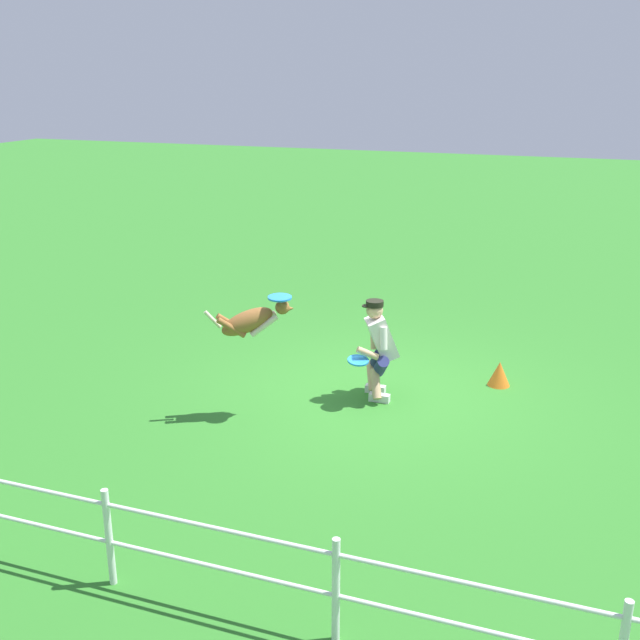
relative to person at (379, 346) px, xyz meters
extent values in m
plane|color=#307B28|center=(0.06, -0.04, -0.70)|extent=(60.00, 60.00, 0.00)
cube|color=silver|center=(0.07, -0.12, -0.65)|extent=(0.26, 0.10, 0.10)
cylinder|color=tan|center=(0.11, -0.10, -0.46)|extent=(0.24, 0.32, 0.37)
cylinder|color=navy|center=(0.05, -0.11, -0.23)|extent=(0.32, 0.43, 0.37)
cube|color=silver|center=(-0.06, 0.13, -0.65)|extent=(0.26, 0.10, 0.10)
cylinder|color=tan|center=(-0.02, 0.15, -0.46)|extent=(0.24, 0.32, 0.37)
cylinder|color=navy|center=(-0.06, 0.10, -0.23)|extent=(0.32, 0.43, 0.37)
cube|color=silver|center=(-0.03, -0.02, 0.11)|extent=(0.52, 0.49, 0.58)
cylinder|color=silver|center=(0.08, -0.19, 0.17)|extent=(0.14, 0.16, 0.29)
cylinder|color=silver|center=(-0.11, 0.17, 0.17)|extent=(0.14, 0.16, 0.29)
cylinder|color=tan|center=(0.06, 0.28, -0.01)|extent=(0.29, 0.20, 0.19)
cylinder|color=tan|center=(0.12, -0.19, 0.01)|extent=(0.14, 0.17, 0.27)
sphere|color=tan|center=(0.06, 0.03, 0.47)|extent=(0.21, 0.21, 0.21)
cylinder|color=black|center=(0.06, 0.03, 0.56)|extent=(0.22, 0.22, 0.07)
cylinder|color=black|center=(0.15, 0.07, 0.53)|extent=(0.12, 0.12, 0.02)
ellipsoid|color=#905C2E|center=(1.32, 1.03, 0.50)|extent=(0.72, 0.56, 0.46)
ellipsoid|color=beige|center=(1.17, 0.94, 0.47)|extent=(0.13, 0.18, 0.15)
sphere|color=#905C2E|center=(0.96, 0.82, 0.65)|extent=(0.17, 0.17, 0.17)
cone|color=#905C2E|center=(0.88, 0.78, 0.63)|extent=(0.12, 0.12, 0.09)
cone|color=#905C2E|center=(0.95, 0.88, 0.72)|extent=(0.06, 0.06, 0.07)
cone|color=#905C2E|center=(1.00, 0.78, 0.72)|extent=(0.06, 0.06, 0.07)
cylinder|color=beige|center=(1.12, 1.00, 0.46)|extent=(0.33, 0.23, 0.27)
cylinder|color=beige|center=(1.19, 0.87, 0.46)|extent=(0.33, 0.23, 0.27)
cylinder|color=#905C2E|center=(1.45, 1.19, 0.46)|extent=(0.33, 0.23, 0.27)
cylinder|color=#905C2E|center=(1.52, 1.06, 0.46)|extent=(0.33, 0.23, 0.27)
cylinder|color=beige|center=(1.67, 1.23, 0.55)|extent=(0.20, 0.14, 0.23)
cylinder|color=#2781DD|center=(0.96, 0.90, 0.79)|extent=(0.33, 0.33, 0.04)
cylinder|color=#2A8CE9|center=(0.16, 0.35, -0.09)|extent=(0.37, 0.37, 0.06)
cylinder|color=white|center=(-0.90, 4.32, -0.26)|extent=(0.06, 0.06, 0.87)
cylinder|color=white|center=(1.02, 4.32, -0.26)|extent=(0.06, 0.06, 0.87)
cylinder|color=white|center=(0.06, 4.32, -0.31)|extent=(13.45, 0.04, 0.04)
cylinder|color=white|center=(0.06, 4.32, 0.04)|extent=(13.45, 0.04, 0.04)
cone|color=orange|center=(-1.42, -0.92, -0.53)|extent=(0.30, 0.30, 0.33)
camera|label=1|loc=(-2.34, 8.65, 3.30)|focal=42.51mm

